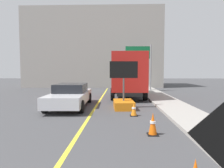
{
  "coord_description": "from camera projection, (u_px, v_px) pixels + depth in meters",
  "views": [
    {
      "loc": [
        1.35,
        -0.02,
        2.11
      ],
      "look_at": [
        1.13,
        6.64,
        1.68
      ],
      "focal_mm": 30.78,
      "sensor_mm": 36.0,
      "label": 1
    }
  ],
  "objects": [
    {
      "name": "lane_center_stripe",
      "position": [
        76.0,
        137.0,
        6.18
      ],
      "size": [
        0.14,
        36.0,
        0.01
      ],
      "primitive_type": "cube",
      "color": "yellow",
      "rests_on": "ground"
    },
    {
      "name": "traffic_cone_mid_lane",
      "position": [
        153.0,
        124.0,
        6.4
      ],
      "size": [
        0.36,
        0.36,
        0.76
      ],
      "color": "black",
      "rests_on": "ground"
    },
    {
      "name": "far_building_block",
      "position": [
        95.0,
        50.0,
        28.48
      ],
      "size": [
        18.58,
        7.94,
        10.55
      ],
      "primitive_type": "cube",
      "color": "gray",
      "rests_on": "ground"
    },
    {
      "name": "sidewalk_curb",
      "position": [
        222.0,
        137.0,
        6.03
      ],
      "size": [
        2.01,
        48.0,
        0.14
      ],
      "primitive_type": "cube",
      "color": "#9E9991",
      "rests_on": "ground"
    },
    {
      "name": "arrow_board_trailer",
      "position": [
        124.0,
        100.0,
        11.01
      ],
      "size": [
        1.6,
        1.87,
        2.7
      ],
      "color": "orange",
      "rests_on": "ground"
    },
    {
      "name": "box_truck",
      "position": [
        128.0,
        75.0,
        15.85
      ],
      "size": [
        2.66,
        6.91,
        3.48
      ],
      "color": "black",
      "rests_on": "ground"
    },
    {
      "name": "highway_guide_sign",
      "position": [
        143.0,
        59.0,
        20.45
      ],
      "size": [
        2.79,
        0.26,
        5.0
      ],
      "color": "gray",
      "rests_on": "ground"
    },
    {
      "name": "pickup_car",
      "position": [
        71.0,
        95.0,
        11.5
      ],
      "size": [
        2.2,
        5.14,
        1.38
      ],
      "color": "silver",
      "rests_on": "ground"
    },
    {
      "name": "traffic_cone_far_lane",
      "position": [
        134.0,
        109.0,
        9.16
      ],
      "size": [
        0.36,
        0.36,
        0.66
      ],
      "color": "black",
      "rests_on": "ground"
    }
  ]
}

